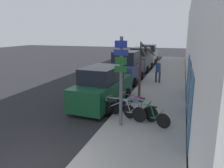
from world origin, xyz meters
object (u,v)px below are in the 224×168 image
Objects in this scene: parked_car_3 at (149,54)px; street_tree at (141,71)px; bicycle_1 at (122,110)px; bicycle_0 at (145,115)px; pedestrian_near at (158,70)px; parked_car_2 at (141,60)px; bicycle_2 at (132,109)px; bicycle_3 at (135,107)px; parked_car_0 at (103,87)px; parked_car_1 at (126,68)px; signpost at (121,79)px.

street_tree is (1.98, -16.15, 0.68)m from parked_car_3.
street_tree is at bearing 11.16° from bicycle_1.
pedestrian_near is at bearing 23.47° from bicycle_0.
parked_car_3 is 16.29m from street_tree.
bicycle_0 is at bearing -77.52° from parked_car_2.
parked_car_2 is (-2.09, 13.05, 0.54)m from bicycle_2.
bicycle_3 is 2.59m from parked_car_0.
parked_car_0 is at bearing -91.37° from parked_car_3.
bicycle_0 is at bearing -75.76° from street_tree.
pedestrian_near is (0.29, 7.35, 0.57)m from bicycle_2.
parked_car_0 is at bearing 71.82° from bicycle_0.
parked_car_1 is (-1.71, 7.57, 0.55)m from bicycle_1.
street_tree reaches higher than bicycle_1.
signpost is at bearing -52.78° from parked_car_0.
signpost is 0.80× the size of parked_car_2.
bicycle_0 is 0.49× the size of parked_car_1.
signpost is 0.83× the size of parked_car_1.
pedestrian_near is (2.48, -11.85, 0.07)m from parked_car_3.
signpost is 8.34m from pedestrian_near.
parked_car_0 reaches higher than bicycle_0.
street_tree is at bearing 33.45° from bicycle_3.
bicycle_0 is 0.93× the size of bicycle_2.
signpost is 8.54m from parked_car_1.
parked_car_1 reaches higher than parked_car_0.
parked_car_2 reaches higher than parked_car_0.
pedestrian_near is (2.26, 5.65, 0.14)m from parked_car_0.
parked_car_2 reaches higher than bicycle_1.
bicycle_2 is 0.52× the size of parked_car_1.
parked_car_1 is at bearing 40.42° from bicycle_0.
bicycle_3 is 19.17m from parked_car_3.
bicycle_0 is 0.91× the size of bicycle_1.
parked_car_3 is at bearing 94.64° from parked_car_0.
pedestrian_near is (-0.38, 7.77, 0.58)m from bicycle_0.
bicycle_0 is 7.80m from pedestrian_near.
parked_car_2 is (-0.12, 11.35, 0.11)m from parked_car_0.
bicycle_1 is 1.02× the size of bicycle_2.
parked_car_1 is 2.62× the size of pedestrian_near.
bicycle_1 is at bearing 125.69° from bicycle_2.
bicycle_3 reaches higher than bicycle_2.
parked_car_3 is at bearing 95.51° from signpost.
parked_car_1 is at bearing -91.78° from parked_car_3.
parked_car_3 is 12.10m from pedestrian_near.
bicycle_0 is at bearing 28.03° from signpost.
parked_car_1 is (-0.16, 5.66, 0.13)m from parked_car_0.
bicycle_2 is (0.25, 0.91, -1.54)m from signpost.
parked_car_2 is at bearing 32.27° from bicycle_0.
parked_car_0 reaches higher than bicycle_3.
signpost reaches higher than pedestrian_near.
parked_car_0 is 11.35m from parked_car_2.
street_tree is at bearing 13.58° from bicycle_2.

